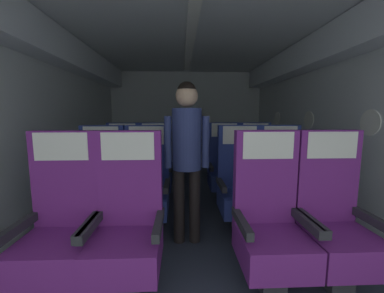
% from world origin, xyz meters
% --- Properties ---
extents(ground, '(3.76, 6.12, 0.02)m').
position_xyz_m(ground, '(0.00, 2.86, -0.01)').
color(ground, '#2D3342').
extents(fuselage_shell, '(3.64, 5.77, 2.31)m').
position_xyz_m(fuselage_shell, '(0.00, 3.15, 1.64)').
color(fuselage_shell, silver).
rests_on(fuselage_shell, ground).
extents(seat_a_left_window, '(0.50, 0.51, 1.15)m').
position_xyz_m(seat_a_left_window, '(-0.99, 1.64, 0.47)').
color(seat_a_left_window, '#38383D').
rests_on(seat_a_left_window, ground).
extents(seat_a_left_aisle, '(0.50, 0.51, 1.15)m').
position_xyz_m(seat_a_left_aisle, '(-0.51, 1.64, 0.47)').
color(seat_a_left_aisle, '#38383D').
rests_on(seat_a_left_aisle, ground).
extents(seat_a_right_aisle, '(0.50, 0.51, 1.15)m').
position_xyz_m(seat_a_right_aisle, '(1.00, 1.63, 0.47)').
color(seat_a_right_aisle, '#38383D').
rests_on(seat_a_right_aisle, ground).
extents(seat_a_right_window, '(0.50, 0.51, 1.15)m').
position_xyz_m(seat_a_right_window, '(0.51, 1.63, 0.47)').
color(seat_a_right_window, '#38383D').
rests_on(seat_a_right_window, ground).
extents(seat_b_left_window, '(0.50, 0.51, 1.15)m').
position_xyz_m(seat_b_left_window, '(-1.00, 2.55, 0.47)').
color(seat_b_left_window, '#38383D').
rests_on(seat_b_left_window, ground).
extents(seat_b_left_aisle, '(0.50, 0.51, 1.15)m').
position_xyz_m(seat_b_left_aisle, '(-0.51, 2.55, 0.47)').
color(seat_b_left_aisle, '#38383D').
rests_on(seat_b_left_aisle, ground).
extents(seat_b_right_aisle, '(0.50, 0.51, 1.15)m').
position_xyz_m(seat_b_right_aisle, '(0.99, 2.55, 0.47)').
color(seat_b_right_aisle, '#38383D').
rests_on(seat_b_right_aisle, ground).
extents(seat_b_right_window, '(0.50, 0.51, 1.15)m').
position_xyz_m(seat_b_right_window, '(0.52, 2.55, 0.47)').
color(seat_b_right_window, '#38383D').
rests_on(seat_b_right_window, ground).
extents(seat_c_left_window, '(0.50, 0.51, 1.15)m').
position_xyz_m(seat_c_left_window, '(-0.99, 3.45, 0.47)').
color(seat_c_left_window, '#38383D').
rests_on(seat_c_left_window, ground).
extents(seat_c_left_aisle, '(0.50, 0.51, 1.15)m').
position_xyz_m(seat_c_left_aisle, '(-0.51, 3.45, 0.47)').
color(seat_c_left_aisle, '#38383D').
rests_on(seat_c_left_aisle, ground).
extents(seat_c_right_aisle, '(0.50, 0.51, 1.15)m').
position_xyz_m(seat_c_right_aisle, '(0.99, 3.45, 0.47)').
color(seat_c_right_aisle, '#38383D').
rests_on(seat_c_right_aisle, ground).
extents(seat_c_right_window, '(0.50, 0.51, 1.15)m').
position_xyz_m(seat_c_right_window, '(0.51, 3.45, 0.47)').
color(seat_c_right_window, '#38383D').
rests_on(seat_c_right_window, ground).
extents(flight_attendant, '(0.43, 0.28, 1.57)m').
position_xyz_m(flight_attendant, '(-0.08, 2.28, 0.97)').
color(flight_attendant, black).
rests_on(flight_attendant, ground).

